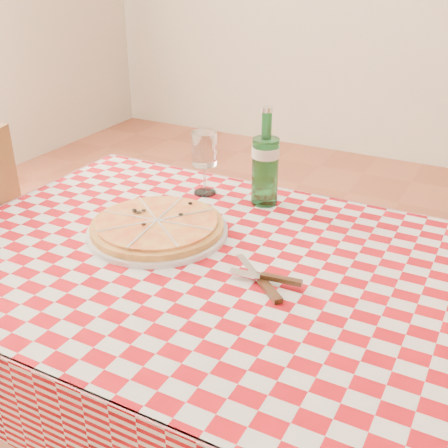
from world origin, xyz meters
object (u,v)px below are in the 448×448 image
(dining_table, at_px, (219,299))
(water_bottle, at_px, (266,157))
(wine_glass, at_px, (204,163))
(pizza_plate, at_px, (157,225))

(dining_table, xyz_separation_m, water_bottle, (-0.04, 0.33, 0.23))
(dining_table, distance_m, wine_glass, 0.42)
(pizza_plate, bearing_deg, dining_table, -13.85)
(pizza_plate, height_order, water_bottle, water_bottle)
(wine_glass, bearing_deg, water_bottle, 5.69)
(dining_table, height_order, water_bottle, water_bottle)
(water_bottle, relative_size, wine_glass, 1.48)
(pizza_plate, height_order, wine_glass, wine_glass)
(dining_table, xyz_separation_m, wine_glass, (-0.21, 0.31, 0.19))
(dining_table, height_order, wine_glass, wine_glass)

